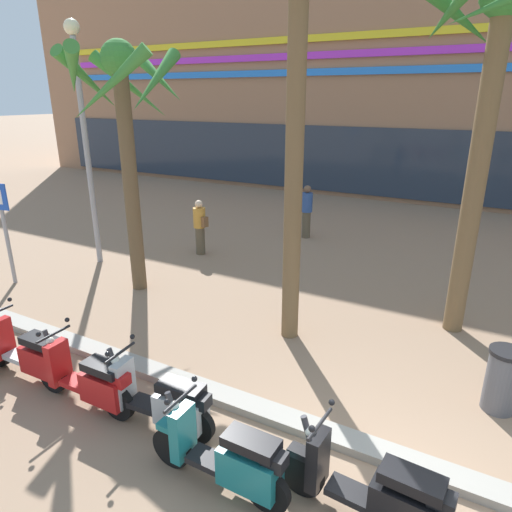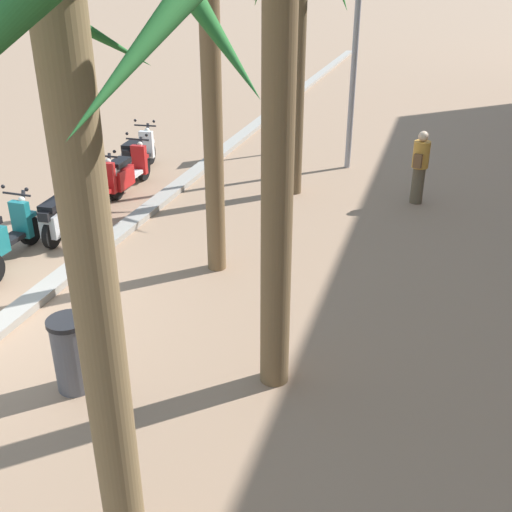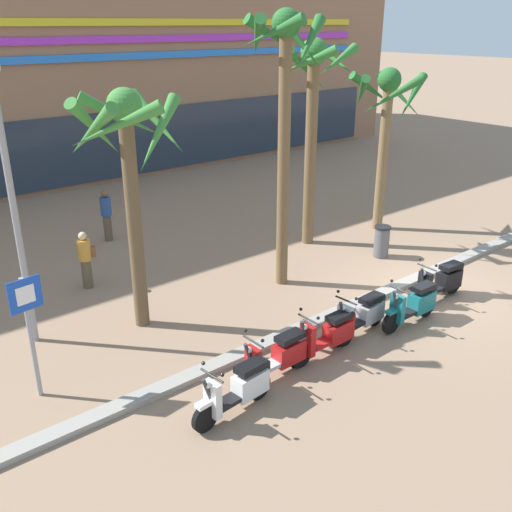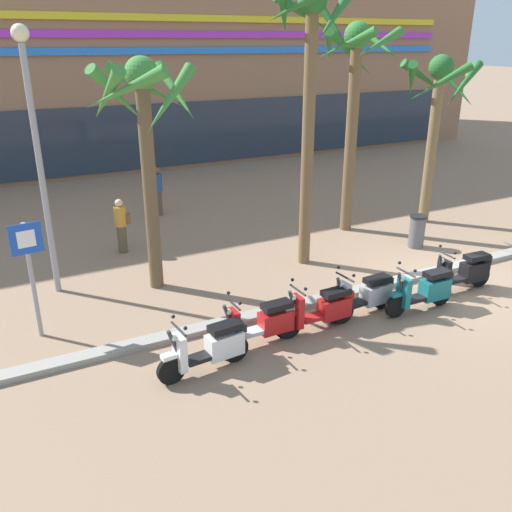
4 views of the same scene
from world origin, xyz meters
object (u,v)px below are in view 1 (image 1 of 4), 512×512
object	(u,v)px
scooter_black_mid_centre	(377,493)
pedestrian_by_palm_tree	(307,210)
scooter_teal_tail_end	(228,458)
palm_tree_far_corner	(492,77)
scooter_red_second_in_line	(90,380)
crossing_sign	(3,222)
pedestrian_strolling_near_curb	(200,226)
litter_bin	(502,380)
palm_tree_mid_walkway	(297,39)
palm_tree_by_mall_entrance	(123,107)
scooter_silver_last_in_row	(162,402)
street_lamp	(83,121)
scooter_red_lead_nearest	(29,354)

from	to	relation	value
scooter_black_mid_centre	pedestrian_by_palm_tree	distance (m)	10.21
scooter_teal_tail_end	palm_tree_far_corner	bearing A→B (deg)	71.83
scooter_red_second_in_line	scooter_teal_tail_end	bearing A→B (deg)	-7.11
crossing_sign	palm_tree_far_corner	size ratio (longest dim) A/B	0.40
pedestrian_strolling_near_curb	litter_bin	distance (m)	8.38
palm_tree_mid_walkway	palm_tree_by_mall_entrance	size ratio (longest dim) A/B	1.28
scooter_red_second_in_line	scooter_silver_last_in_row	size ratio (longest dim) A/B	1.00
scooter_teal_tail_end	street_lamp	distance (m)	9.08
scooter_black_mid_centre	scooter_silver_last_in_row	bearing A→B (deg)	177.80
scooter_teal_tail_end	street_lamp	bearing A→B (deg)	146.11
scooter_red_second_in_line	scooter_teal_tail_end	world-z (taller)	same
scooter_red_lead_nearest	pedestrian_by_palm_tree	xyz separation A→B (m)	(0.81, 9.09, 0.42)
palm_tree_mid_walkway	litter_bin	size ratio (longest dim) A/B	7.12
pedestrian_by_palm_tree	scooter_teal_tail_end	bearing A→B (deg)	-72.15
scooter_red_lead_nearest	palm_tree_mid_walkway	distance (m)	6.33
palm_tree_far_corner	pedestrian_by_palm_tree	bearing A→B (deg)	138.99
scooter_black_mid_centre	pedestrian_by_palm_tree	bearing A→B (deg)	116.75
scooter_teal_tail_end	street_lamp	size ratio (longest dim) A/B	0.31
palm_tree_mid_walkway	street_lamp	xyz separation A→B (m)	(-6.14, 1.15, -1.38)
scooter_silver_last_in_row	scooter_black_mid_centre	distance (m)	2.85
crossing_sign	pedestrian_by_palm_tree	xyz separation A→B (m)	(4.65, 6.77, -0.64)
litter_bin	scooter_red_second_in_line	bearing A→B (deg)	-151.55
scooter_teal_tail_end	litter_bin	distance (m)	4.01
scooter_teal_tail_end	pedestrian_strolling_near_curb	bearing A→B (deg)	127.46
scooter_red_second_in_line	palm_tree_far_corner	distance (m)	7.68
crossing_sign	pedestrian_by_palm_tree	distance (m)	8.24
scooter_black_mid_centre	litter_bin	size ratio (longest dim) A/B	1.96
crossing_sign	street_lamp	bearing A→B (deg)	72.91
palm_tree_mid_walkway	pedestrian_by_palm_tree	world-z (taller)	palm_tree_mid_walkway
scooter_silver_last_in_row	pedestrian_by_palm_tree	distance (m)	9.18
scooter_red_lead_nearest	palm_tree_far_corner	xyz separation A→B (m)	(5.59, 4.93, 4.06)
scooter_silver_last_in_row	pedestrian_by_palm_tree	world-z (taller)	pedestrian_by_palm_tree
palm_tree_by_mall_entrance	scooter_teal_tail_end	bearing A→B (deg)	-38.61
scooter_red_second_in_line	palm_tree_far_corner	xyz separation A→B (m)	(4.22, 4.98, 4.06)
scooter_red_lead_nearest	scooter_silver_last_in_row	xyz separation A→B (m)	(2.56, 0.08, -0.00)
scooter_black_mid_centre	pedestrian_strolling_near_curb	distance (m)	9.05
street_lamp	crossing_sign	bearing A→B (deg)	-107.09
palm_tree_mid_walkway	pedestrian_strolling_near_curb	bearing A→B (deg)	144.23
pedestrian_strolling_near_curb	scooter_red_second_in_line	bearing A→B (deg)	-67.89
palm_tree_far_corner	litter_bin	world-z (taller)	palm_tree_far_corner
palm_tree_mid_walkway	scooter_black_mid_centre	bearing A→B (deg)	-52.93
crossing_sign	litter_bin	world-z (taller)	crossing_sign
scooter_black_mid_centre	scooter_red_second_in_line	bearing A→B (deg)	-179.77
crossing_sign	pedestrian_by_palm_tree	bearing A→B (deg)	55.49
scooter_teal_tail_end	scooter_black_mid_centre	world-z (taller)	same
pedestrian_by_palm_tree	scooter_red_second_in_line	bearing A→B (deg)	-86.50
crossing_sign	palm_tree_by_mall_entrance	distance (m)	3.95
scooter_red_second_in_line	pedestrian_strolling_near_curb	xyz separation A→B (m)	(-2.53, 6.24, 0.36)
palm_tree_by_mall_entrance	street_lamp	size ratio (longest dim) A/B	0.90
scooter_teal_tail_end	palm_tree_mid_walkway	size ratio (longest dim) A/B	0.27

